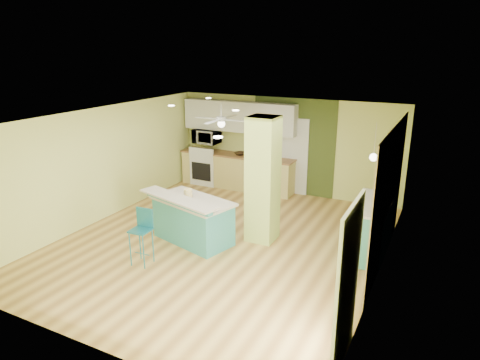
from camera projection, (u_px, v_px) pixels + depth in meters
name	position (u px, v px, depth m)	size (l,w,h in m)	color
floor	(222.00, 242.00, 8.56)	(6.00, 7.00, 0.01)	olive
ceiling	(220.00, 117.00, 7.80)	(6.00, 7.00, 0.01)	white
wall_back	(286.00, 146.00, 11.17)	(6.00, 0.01, 2.50)	#DDE67B
wall_front	(81.00, 261.00, 5.19)	(6.00, 0.01, 2.50)	#DDE67B
wall_left	(103.00, 164.00, 9.47)	(0.01, 7.00, 2.50)	#DDE67B
wall_right	(384.00, 208.00, 6.89)	(0.01, 7.00, 2.50)	#DDE67B
wood_panel	(388.00, 197.00, 7.41)	(0.02, 3.40, 2.50)	#8E7351
olive_accent	(293.00, 147.00, 11.07)	(2.20, 0.02, 2.50)	#435321
interior_door	(293.00, 156.00, 11.12)	(0.82, 0.05, 2.00)	white
french_door	(347.00, 287.00, 5.01)	(0.04, 1.08, 2.10)	silver
column	(263.00, 180.00, 8.33)	(0.55, 0.55, 2.50)	#B2CA5D
kitchen_run	(237.00, 171.00, 11.70)	(3.25, 0.63, 0.94)	#D7C470
stove	(207.00, 167.00, 12.10)	(0.76, 0.66, 1.08)	white
upper_cabinets	(239.00, 117.00, 11.36)	(3.20, 0.34, 0.80)	silver
microwave	(206.00, 136.00, 11.84)	(0.70, 0.48, 0.39)	white
ceiling_fan	(221.00, 120.00, 10.11)	(1.41, 1.41, 0.61)	silver
pendant_lamp	(373.00, 157.00, 7.49)	(0.14, 0.14, 0.69)	silver
wall_decor	(391.00, 177.00, 7.50)	(0.03, 0.90, 0.70)	brown
peninsula	(192.00, 219.00, 8.47)	(1.97, 1.43, 1.01)	teal
bar_stool	(143.00, 227.00, 7.55)	(0.36, 0.36, 1.02)	teal
side_counter	(371.00, 227.00, 7.99)	(0.66, 1.56, 1.01)	teal
fruit_bowl	(240.00, 154.00, 11.49)	(0.30, 0.30, 0.07)	#352415
canister	(188.00, 193.00, 8.49)	(0.17, 0.17, 0.16)	yellow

